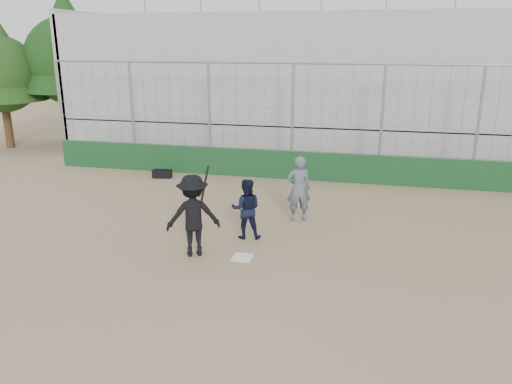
% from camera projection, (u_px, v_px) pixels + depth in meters
% --- Properties ---
extents(ground, '(90.00, 90.00, 0.00)m').
position_uv_depth(ground, '(242.00, 258.00, 11.29)').
color(ground, brown).
rests_on(ground, ground).
extents(home_plate, '(0.44, 0.44, 0.02)m').
position_uv_depth(home_plate, '(242.00, 257.00, 11.29)').
color(home_plate, white).
rests_on(home_plate, ground).
extents(backstop, '(18.10, 0.25, 4.04)m').
position_uv_depth(backstop, '(292.00, 152.00, 17.54)').
color(backstop, '#123B1B').
rests_on(backstop, ground).
extents(bleachers, '(20.25, 6.70, 6.98)m').
position_uv_depth(bleachers, '(311.00, 84.00, 21.59)').
color(bleachers, '#9E9E9E').
rests_on(bleachers, ground).
extents(tree_left, '(4.48, 4.48, 7.00)m').
position_uv_depth(tree_left, '(68.00, 48.00, 22.64)').
color(tree_left, '#372614').
rests_on(tree_left, ground).
extents(batter_at_plate, '(1.40, 1.14, 2.02)m').
position_uv_depth(batter_at_plate, '(193.00, 215.00, 11.23)').
color(batter_at_plate, black).
rests_on(batter_at_plate, ground).
extents(catcher_crouched, '(0.84, 0.71, 1.04)m').
position_uv_depth(catcher_crouched, '(246.00, 218.00, 12.29)').
color(catcher_crouched, black).
rests_on(catcher_crouched, ground).
extents(umpire, '(0.76, 0.63, 1.62)m').
position_uv_depth(umpire, '(298.00, 192.00, 13.46)').
color(umpire, '#535E6A').
rests_on(umpire, ground).
extents(equipment_bag, '(0.72, 0.39, 0.33)m').
position_uv_depth(equipment_bag, '(162.00, 174.00, 17.89)').
color(equipment_bag, black).
rests_on(equipment_bag, ground).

